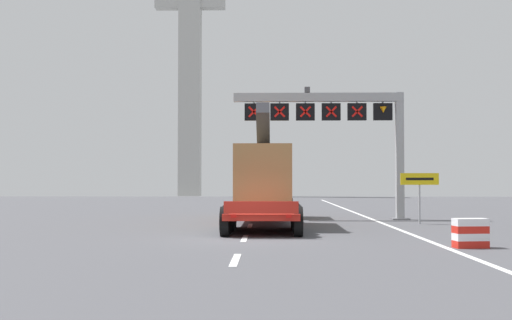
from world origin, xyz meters
TOP-DOWN VIEW (x-y plane):
  - ground at (0.00, 0.00)m, footprint 112.00×112.00m
  - lane_markings at (-0.09, 21.43)m, footprint 0.20×57.46m
  - edge_line_right at (6.20, 12.00)m, footprint 0.20×63.00m
  - overhead_lane_gantry at (4.53, 10.89)m, footprint 9.17×0.90m
  - heavy_haul_truck_red at (0.55, 8.23)m, footprint 3.06×14.08m
  - exit_sign_yellow at (7.89, 7.65)m, footprint 1.80×0.15m
  - crash_barrier_striped at (6.95, -2.89)m, footprint 1.06×0.63m
  - bridge_pylon_distant at (-9.43, 58.60)m, footprint 9.00×2.00m

SIDE VIEW (x-z plane):
  - ground at x=0.00m, z-range 0.00..0.00m
  - edge_line_right at x=6.20m, z-range 0.00..0.01m
  - lane_markings at x=-0.09m, z-range 0.00..0.01m
  - crash_barrier_striped at x=6.95m, z-range 0.00..0.90m
  - exit_sign_yellow at x=7.89m, z-range 0.66..3.07m
  - heavy_haul_truck_red at x=0.55m, z-range -0.66..4.64m
  - overhead_lane_gantry at x=4.53m, z-range 1.83..8.79m
  - bridge_pylon_distant at x=-9.43m, z-range 0.40..40.48m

